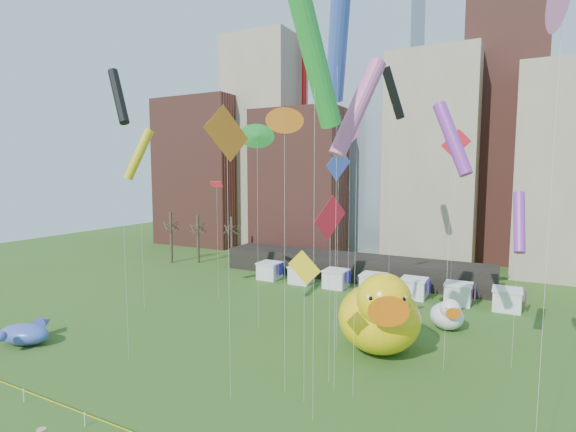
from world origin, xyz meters
The scene contains 27 objects.
skyline centered at (2.25, 61.06, 21.44)m, with size 101.00×23.00×68.00m.
crane_left centered at (-21.11, 64.00, 46.90)m, with size 23.00×1.00×76.00m.
pavilion centered at (-4.00, 42.00, 1.60)m, with size 38.00×6.00×3.20m, color black.
vendor_tents centered at (1.02, 36.00, 1.11)m, with size 33.24×2.80×2.40m.
bare_trees centered at (-30.17, 40.54, 4.01)m, with size 8.44×6.44×8.50m.
big_duck centered at (6.68, 18.54, 3.33)m, with size 9.51×10.41×7.26m.
small_duck centered at (11.01, 26.82, 1.50)m, with size 4.18×4.67×3.26m.
seahorse_green centered at (6.16, 19.50, 4.59)m, with size 1.76×1.97×6.26m.
seahorse_purple centered at (6.48, 22.46, 3.09)m, with size 1.41×1.65×4.57m.
whale_inflatable centered at (-21.58, 5.99, 0.95)m, with size 5.19×5.98×2.07m.
kite_0 centered at (-14.75, 25.01, 13.56)m, with size 2.23×1.04×14.03m.
kite_1 centered at (2.41, 22.60, 18.04)m, with size 1.46×1.70×19.72m.
kite_2 centered at (-10.97, 7.87, 20.82)m, with size 2.70×1.60×23.05m.
kite_3 centered at (-5.46, 18.97, 18.43)m, with size 1.85×1.77×19.60m.
kite_4 centered at (-19.84, 18.15, 17.00)m, with size 3.08×2.97×19.83m.
kite_5 centered at (3.30, 17.31, 15.50)m, with size 1.14×2.57×17.17m.
kite_6 centered at (-0.14, 6.67, 17.33)m, with size 1.05×3.40×19.31m.
kite_7 centered at (11.94, 17.68, 17.52)m, with size 3.36×2.24×20.31m.
kite_8 centered at (4.88, 11.75, 11.88)m, with size 1.16×2.94×13.57m.
kite_10 centered at (3.63, 33.22, 23.84)m, with size 2.61×3.39×26.73m.
kite_11 centered at (5.83, 6.83, 21.41)m, with size 2.31×4.60×25.17m.
kite_12 centered at (4.44, 8.49, 8.92)m, with size 2.24×0.20×10.18m.
kite_13 centered at (5.62, 10.88, 23.38)m, with size 3.15×4.31×27.00m.
kite_14 centered at (2.63, 9.22, 18.38)m, with size 1.46×1.21×19.30m.
kite_15 centered at (16.56, 20.57, 11.38)m, with size 1.10×2.79×13.70m.
kite_16 centered at (10.94, 28.91, 17.51)m, with size 2.71×0.70×19.25m.
kite_17 centered at (7.05, 10.74, 19.14)m, with size 3.47×3.33×22.32m.
Camera 1 is at (16.04, -16.04, 15.18)m, focal length 27.00 mm.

